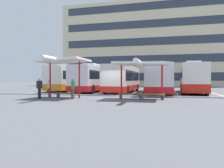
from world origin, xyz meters
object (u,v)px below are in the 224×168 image
(coach_bus_0, at_px, (69,79))
(waiting_shelter_1, at_px, (141,64))
(coach_bus_3, at_px, (156,79))
(coach_bus_2, at_px, (123,79))
(bench_2, at_px, (153,95))
(bench_1, at_px, (130,95))
(coach_bus_4, at_px, (192,79))
(bench_0, at_px, (65,94))
(coach_bus_1, at_px, (95,79))
(waiting_passenger_2, at_px, (73,87))
(waiting_shelter_0, at_px, (63,62))
(waiting_passenger_1, at_px, (39,87))
(waiting_passenger_0, at_px, (49,87))

(coach_bus_0, relative_size, waiting_shelter_1, 2.14)
(coach_bus_3, bearing_deg, coach_bus_0, 170.32)
(coach_bus_2, relative_size, coach_bus_3, 0.89)
(bench_2, bearing_deg, bench_1, 172.52)
(coach_bus_4, bearing_deg, bench_2, -112.88)
(bench_2, bearing_deg, bench_0, -179.36)
(coach_bus_1, xyz_separation_m, coach_bus_3, (7.81, -1.14, -0.02))
(waiting_passenger_2, bearing_deg, bench_1, 14.78)
(waiting_shelter_0, height_order, waiting_shelter_1, waiting_shelter_0)
(waiting_passenger_2, bearing_deg, coach_bus_1, 98.84)
(bench_0, relative_size, bench_2, 0.90)
(coach_bus_1, bearing_deg, waiting_passenger_1, -96.37)
(bench_0, height_order, bench_1, same)
(bench_2, bearing_deg, coach_bus_3, 90.35)
(waiting_shelter_0, bearing_deg, waiting_passenger_0, 150.75)
(coach_bus_3, relative_size, waiting_passenger_1, 7.25)
(coach_bus_4, xyz_separation_m, waiting_passenger_2, (-10.30, -10.54, -0.67))
(bench_2, bearing_deg, coach_bus_0, 139.29)
(waiting_shelter_0, bearing_deg, coach_bus_2, 70.03)
(coach_bus_2, bearing_deg, coach_bus_3, -5.58)
(bench_1, distance_m, waiting_passenger_1, 7.43)
(coach_bus_0, bearing_deg, bench_0, -65.87)
(coach_bus_1, bearing_deg, waiting_shelter_1, -54.03)
(waiting_shelter_1, xyz_separation_m, waiting_passenger_1, (-8.15, -1.10, -1.75))
(bench_0, relative_size, waiting_passenger_1, 0.99)
(coach_bus_4, bearing_deg, coach_bus_0, 177.48)
(coach_bus_1, height_order, waiting_shelter_1, coach_bus_1)
(coach_bus_0, bearing_deg, coach_bus_3, -9.68)
(coach_bus_4, distance_m, bench_1, 11.12)
(bench_1, bearing_deg, waiting_shelter_1, -24.44)
(coach_bus_0, height_order, coach_bus_1, coach_bus_0)
(bench_0, bearing_deg, waiting_shelter_0, -90.00)
(bench_1, height_order, waiting_passenger_1, waiting_passenger_1)
(coach_bus_2, distance_m, waiting_passenger_2, 9.88)
(coach_bus_3, height_order, bench_0, coach_bus_3)
(waiting_passenger_0, bearing_deg, waiting_shelter_1, -4.91)
(coach_bus_4, bearing_deg, coach_bus_3, -162.06)
(waiting_shelter_0, height_order, bench_2, waiting_shelter_0)
(coach_bus_2, bearing_deg, waiting_shelter_1, -70.71)
(coach_bus_1, height_order, coach_bus_3, coach_bus_1)
(waiting_passenger_0, bearing_deg, coach_bus_3, 40.13)
(coach_bus_4, height_order, waiting_passenger_1, coach_bus_4)
(coach_bus_0, xyz_separation_m, bench_2, (11.98, -10.31, -1.28))
(coach_bus_0, xyz_separation_m, coach_bus_3, (11.93, -2.03, -0.02))
(coach_bus_0, height_order, bench_0, coach_bus_0)
(bench_2, bearing_deg, coach_bus_1, 129.85)
(coach_bus_1, bearing_deg, coach_bus_2, -11.06)
(waiting_shelter_1, height_order, waiting_passenger_1, waiting_shelter_1)
(coach_bus_3, relative_size, bench_1, 6.51)
(coach_bus_0, relative_size, waiting_shelter_0, 2.05)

